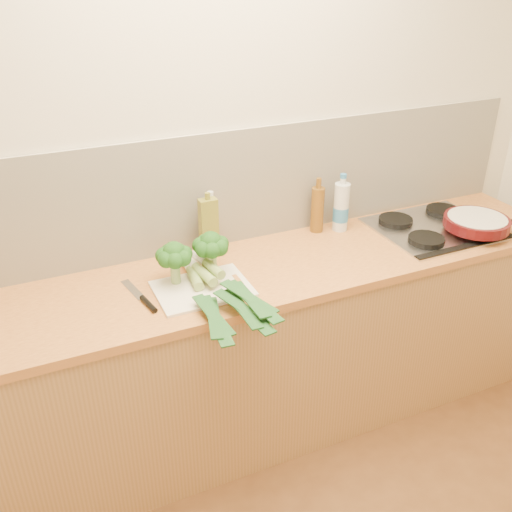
{
  "coord_description": "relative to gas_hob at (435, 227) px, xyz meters",
  "views": [
    {
      "loc": [
        -0.85,
        -0.79,
        2.13
      ],
      "look_at": [
        -0.0,
        1.1,
        1.02
      ],
      "focal_mm": 40.0,
      "sensor_mm": 36.0,
      "label": 1
    }
  ],
  "objects": [
    {
      "name": "room_shell",
      "position": [
        -1.02,
        0.29,
        0.26
      ],
      "size": [
        3.5,
        3.5,
        3.5
      ],
      "color": "beige",
      "rests_on": "ground"
    },
    {
      "name": "broccoli_right",
      "position": [
        -1.18,
        0.02,
        0.13
      ],
      "size": [
        0.15,
        0.15,
        0.2
      ],
      "color": "#85A45F",
      "rests_on": "chopping_board"
    },
    {
      "name": "glass_bottle",
      "position": [
        -1.1,
        0.24,
        0.11
      ],
      "size": [
        0.07,
        0.07,
        0.29
      ],
      "color": "silver",
      "rests_on": "counter"
    },
    {
      "name": "leek_back",
      "position": [
        -1.18,
        -0.12,
        0.06
      ],
      "size": [
        0.16,
        0.63,
        0.04
      ],
      "rotation": [
        0.0,
        0.0,
        0.16
      ],
      "color": "white",
      "rests_on": "chopping_board"
    },
    {
      "name": "leek_mid",
      "position": [
        -1.22,
        -0.11,
        0.04
      ],
      "size": [
        0.16,
        0.69,
        0.04
      ],
      "rotation": [
        0.0,
        0.0,
        0.15
      ],
      "color": "white",
      "rests_on": "chopping_board"
    },
    {
      "name": "chopping_board",
      "position": [
        -1.25,
        -0.07,
        -0.01
      ],
      "size": [
        0.38,
        0.28,
        0.01
      ],
      "primitive_type": "cube",
      "rotation": [
        0.0,
        0.0,
        0.0
      ],
      "color": "white",
      "rests_on": "counter"
    },
    {
      "name": "skillet",
      "position": [
        0.14,
        -0.12,
        0.05
      ],
      "size": [
        0.44,
        0.31,
        0.05
      ],
      "rotation": [
        0.0,
        0.0,
        -0.4
      ],
      "color": "#490C0E",
      "rests_on": "gas_hob"
    },
    {
      "name": "water_bottle",
      "position": [
        -0.43,
        0.2,
        0.1
      ],
      "size": [
        0.08,
        0.08,
        0.27
      ],
      "color": "silver",
      "rests_on": "counter"
    },
    {
      "name": "leek_front",
      "position": [
        -1.28,
        -0.09,
        0.02
      ],
      "size": [
        0.13,
        0.69,
        0.04
      ],
      "rotation": [
        0.0,
        0.0,
        -0.09
      ],
      "color": "white",
      "rests_on": "chopping_board"
    },
    {
      "name": "amber_bottle",
      "position": [
        -0.55,
        0.23,
        0.1
      ],
      "size": [
        0.06,
        0.06,
        0.28
      ],
      "color": "brown",
      "rests_on": "counter"
    },
    {
      "name": "counter",
      "position": [
        -1.02,
        0.0,
        -0.46
      ],
      "size": [
        3.2,
        0.62,
        0.9
      ],
      "color": "#A77945",
      "rests_on": "ground"
    },
    {
      "name": "oil_tin",
      "position": [
        -1.12,
        0.2,
        0.13
      ],
      "size": [
        0.08,
        0.05,
        0.31
      ],
      "color": "olive",
      "rests_on": "counter"
    },
    {
      "name": "chefs_knife",
      "position": [
        -1.5,
        -0.06,
        -0.01
      ],
      "size": [
        0.08,
        0.3,
        0.02
      ],
      "rotation": [
        0.0,
        0.0,
        0.18
      ],
      "color": "silver",
      "rests_on": "counter"
    },
    {
      "name": "gas_hob",
      "position": [
        0.0,
        0.0,
        0.0
      ],
      "size": [
        0.58,
        0.5,
        0.04
      ],
      "color": "silver",
      "rests_on": "counter"
    },
    {
      "name": "broccoli_left",
      "position": [
        -1.34,
        0.01,
        0.12
      ],
      "size": [
        0.15,
        0.15,
        0.19
      ],
      "color": "#85A45F",
      "rests_on": "chopping_board"
    }
  ]
}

